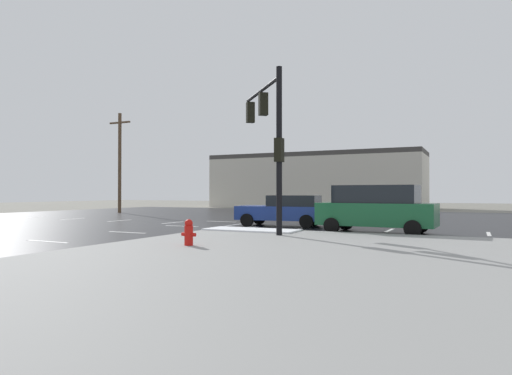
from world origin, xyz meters
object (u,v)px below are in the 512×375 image
Objects in this scene: suv_green at (376,208)px; fire_hydrant at (189,232)px; traffic_signal_mast at (269,128)px; sedan_blue at (285,210)px; utility_pole_far at (120,161)px.

fire_hydrant is at bearing 65.65° from suv_green.
fire_hydrant is (-0.38, -5.09, -3.78)m from traffic_signal_mast.
fire_hydrant is 0.16× the size of suv_green.
suv_green is at bearing 153.39° from sedan_blue.
utility_pole_far is at bearing -29.27° from sedan_blue.
traffic_signal_mast is at bearing 99.45° from sedan_blue.
traffic_signal_mast is 6.02m from sedan_blue.
fire_hydrant is 26.79m from utility_pole_far.
suv_green reaches higher than sedan_blue.
utility_pole_far is at bearing 137.31° from fire_hydrant.
traffic_signal_mast is at bearing 85.68° from fire_hydrant.
sedan_blue is 20.60m from utility_pole_far.
sedan_blue is 0.55× the size of utility_pole_far.
traffic_signal_mast is 5.66m from suv_green.
suv_green is (3.67, 2.85, -3.23)m from traffic_signal_mast.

